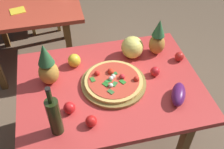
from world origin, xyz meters
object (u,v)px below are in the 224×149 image
object	(u,v)px
pineapple_right	(158,39)
eggplant	(178,94)
wine_bottle	(54,116)
background_table	(27,13)
tomato_near_board	(155,71)
pineapple_left	(47,66)
napkin_folded	(17,11)
tomato_at_corner	(69,108)
pizza_board	(114,83)
tomato_beside_pepper	(91,121)
display_table	(110,92)
tomato_by_bottle	(179,56)
pizza	(114,80)
bell_pepper	(74,61)
melon	(132,47)

from	to	relation	value
pineapple_right	eggplant	xyz separation A→B (m)	(-0.02, -0.49, -0.09)
wine_bottle	pineapple_right	bearing A→B (deg)	34.19
background_table	tomato_near_board	bearing A→B (deg)	-53.64
pineapple_left	napkin_folded	distance (m)	1.06
wine_bottle	tomato_at_corner	xyz separation A→B (m)	(0.09, 0.13, -0.11)
napkin_folded	pineapple_right	bearing A→B (deg)	-39.41
pizza_board	tomato_beside_pepper	distance (m)	0.36
background_table	wine_bottle	xyz separation A→B (m)	(0.20, -1.57, 0.25)
wine_bottle	napkin_folded	distance (m)	1.47
display_table	tomato_by_bottle	size ratio (longest dim) A/B	17.84
display_table	pizza	xyz separation A→B (m)	(0.02, -0.01, 0.13)
tomato_by_bottle	tomato_near_board	bearing A→B (deg)	-154.61
pizza	bell_pepper	xyz separation A→B (m)	(-0.24, 0.26, 0.01)
background_table	melon	bearing A→B (deg)	-50.93
tomato_at_corner	pineapple_right	bearing A→B (deg)	30.48
background_table	tomato_at_corner	size ratio (longest dim) A/B	14.10
pineapple_left	pizza_board	bearing A→B (deg)	-16.84
napkin_folded	pizza	bearing A→B (deg)	-59.57
pineapple_right	tomato_by_bottle	bearing A→B (deg)	-41.69
pineapple_right	napkin_folded	bearing A→B (deg)	140.59
bell_pepper	tomato_near_board	xyz separation A→B (m)	(0.55, -0.23, -0.01)
pineapple_right	eggplant	distance (m)	0.50
display_table	tomato_at_corner	bearing A→B (deg)	-149.78
display_table	pineapple_right	world-z (taller)	pineapple_right
pineapple_left	bell_pepper	xyz separation A→B (m)	(0.19, 0.13, -0.10)
tomato_at_corner	eggplant	bearing A→B (deg)	-4.58
display_table	wine_bottle	xyz separation A→B (m)	(-0.39, -0.30, 0.23)
melon	bell_pepper	size ratio (longest dim) A/B	1.62
pineapple_left	pineapple_right	xyz separation A→B (m)	(0.83, 0.13, -0.01)
pineapple_right	melon	bearing A→B (deg)	178.89
melon	pizza	bearing A→B (deg)	-128.11
wine_bottle	melon	size ratio (longest dim) A/B	2.21
pizza_board	tomato_by_bottle	distance (m)	0.56
napkin_folded	bell_pepper	bearing A→B (deg)	-63.96
background_table	bell_pepper	bearing A→B (deg)	-69.96
pizza	tomato_near_board	bearing A→B (deg)	4.32
background_table	bell_pepper	world-z (taller)	bell_pepper
background_table	pizza	world-z (taller)	pizza
pizza	pineapple_left	size ratio (longest dim) A/B	1.23
pineapple_right	pizza	bearing A→B (deg)	-147.09
eggplant	tomato_near_board	size ratio (longest dim) A/B	2.87
eggplant	tomato_at_corner	bearing A→B (deg)	175.42
bell_pepper	napkin_folded	bearing A→B (deg)	116.04
background_table	tomato_at_corner	world-z (taller)	tomato_at_corner
pizza	wine_bottle	xyz separation A→B (m)	(-0.41, -0.29, 0.10)
bell_pepper	napkin_folded	xyz separation A→B (m)	(-0.44, 0.89, -0.04)
display_table	tomato_near_board	bearing A→B (deg)	2.67
wine_bottle	tomato_at_corner	world-z (taller)	wine_bottle
background_table	tomato_beside_pepper	world-z (taller)	tomato_beside_pepper
pineapple_right	bell_pepper	xyz separation A→B (m)	(-0.64, -0.00, -0.09)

